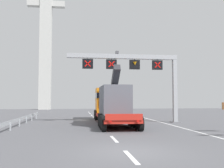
% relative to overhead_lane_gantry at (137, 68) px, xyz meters
% --- Properties ---
extents(ground, '(112.00, 112.00, 0.00)m').
position_rel_overhead_lane_gantry_xyz_m(ground, '(-3.63, -14.05, -5.55)').
color(ground, '#5B5B60').
extents(lane_markings, '(0.20, 46.44, 0.01)m').
position_rel_overhead_lane_gantry_xyz_m(lane_markings, '(-3.81, 1.86, -5.55)').
color(lane_markings, silver).
rests_on(lane_markings, ground).
extents(edge_line_right, '(0.20, 63.00, 0.01)m').
position_rel_overhead_lane_gantry_xyz_m(edge_line_right, '(2.57, -2.05, -5.55)').
color(edge_line_right, silver).
rests_on(edge_line_right, ground).
extents(overhead_lane_gantry, '(11.39, 0.90, 7.18)m').
position_rel_overhead_lane_gantry_xyz_m(overhead_lane_gantry, '(0.00, 0.00, 0.00)').
color(overhead_lane_gantry, '#9EA0A5').
rests_on(overhead_lane_gantry, ground).
extents(heavy_haul_truck_red, '(3.20, 14.10, 5.30)m').
position_rel_overhead_lane_gantry_xyz_m(heavy_haul_truck_red, '(-2.57, 0.63, -3.56)').
color(heavy_haul_truck_red, red).
rests_on(heavy_haul_truck_red, ground).
extents(guardrail_left, '(0.13, 25.02, 0.76)m').
position_rel_overhead_lane_gantry_xyz_m(guardrail_left, '(-10.96, -3.55, -4.99)').
color(guardrail_left, '#999EA3').
rests_on(guardrail_left, ground).
extents(bridge_pylon_distant, '(9.00, 2.00, 41.67)m').
position_rel_overhead_lane_gantry_xyz_m(bridge_pylon_distant, '(-13.71, 38.99, 15.68)').
color(bridge_pylon_distant, '#B7B7B2').
rests_on(bridge_pylon_distant, ground).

